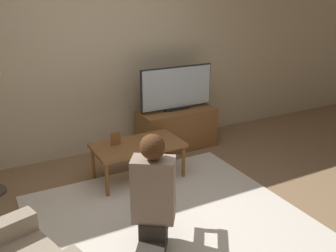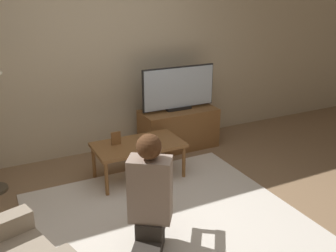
# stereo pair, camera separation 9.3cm
# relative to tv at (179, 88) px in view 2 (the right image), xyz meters

# --- Properties ---
(ground_plane) EXTENTS (10.00, 10.00, 0.00)m
(ground_plane) POSITION_rel_tv_xyz_m (-0.92, -1.54, -0.83)
(ground_plane) COLOR #896B4C
(wall_back) EXTENTS (10.00, 0.06, 2.60)m
(wall_back) POSITION_rel_tv_xyz_m (-0.92, 0.39, 0.47)
(wall_back) COLOR beige
(wall_back) RESTS_ON ground_plane
(rug) EXTENTS (2.41, 2.27, 0.02)m
(rug) POSITION_rel_tv_xyz_m (-0.92, -1.54, -0.82)
(rug) COLOR silver
(rug) RESTS_ON ground_plane
(tv_stand) EXTENTS (1.02, 0.47, 0.53)m
(tv_stand) POSITION_rel_tv_xyz_m (0.00, -0.00, -0.56)
(tv_stand) COLOR brown
(tv_stand) RESTS_ON ground_plane
(tv) EXTENTS (1.02, 0.08, 0.58)m
(tv) POSITION_rel_tv_xyz_m (0.00, 0.00, 0.00)
(tv) COLOR black
(tv) RESTS_ON tv_stand
(coffee_table) EXTENTS (0.99, 0.55, 0.42)m
(coffee_table) POSITION_rel_tv_xyz_m (-0.82, -0.59, -0.44)
(coffee_table) COLOR brown
(coffee_table) RESTS_ON ground_plane
(person_kneeling) EXTENTS (0.66, 0.82, 1.00)m
(person_kneeling) POSITION_rel_tv_xyz_m (-1.21, -1.77, -0.32)
(person_kneeling) COLOR #332D28
(person_kneeling) RESTS_ON rug
(picture_frame) EXTENTS (0.11, 0.01, 0.15)m
(picture_frame) POSITION_rel_tv_xyz_m (-1.05, -0.51, -0.33)
(picture_frame) COLOR brown
(picture_frame) RESTS_ON coffee_table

